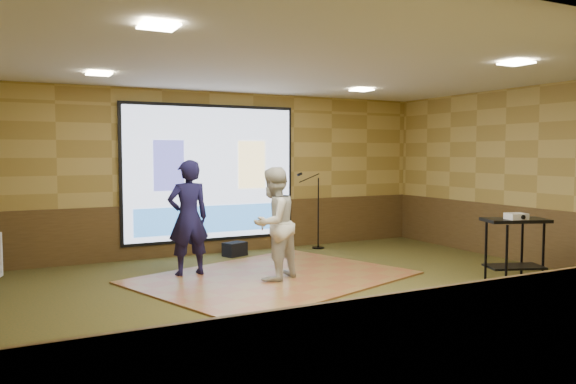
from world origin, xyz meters
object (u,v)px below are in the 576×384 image
player_left (188,218)px  av_table (515,238)px  projector_screen (211,175)px  dance_floor (273,277)px  mic_stand (316,223)px  duffel_bag (235,249)px  projector (516,216)px  player_right (273,224)px

player_left → av_table: (4.07, -2.54, -0.25)m
projector_screen → dance_floor: (0.12, -2.38, -1.46)m
projector_screen → mic_stand: projector_screen is taller
player_left → duffel_bag: player_left is taller
projector_screen → duffel_bag: (0.29, -0.41, -1.35)m
projector_screen → av_table: 5.30m
av_table → projector: projector is taller
player_left → duffel_bag: size_ratio=4.34×
player_right → av_table: (3.06, -1.66, -0.20)m
dance_floor → projector: size_ratio=14.18×
mic_stand → av_table: bearing=-94.3°
projector_screen → duffel_bag: projector_screen is taller
player_left → projector: (4.00, -2.62, 0.08)m
player_left → mic_stand: player_left is taller
projector → mic_stand: bearing=119.1°
dance_floor → duffel_bag: 1.98m
player_right → duffel_bag: bearing=-124.9°
dance_floor → player_right: player_right is taller
dance_floor → player_left: player_left is taller
projector → mic_stand: mic_stand is taller
av_table → duffel_bag: 4.76m
projector_screen → duffel_bag: bearing=-54.7°
mic_stand → duffel_bag: (-1.71, -0.02, -0.37)m
dance_floor → projector: projector is taller
av_table → mic_stand: mic_stand is taller
dance_floor → av_table: av_table is taller
mic_stand → projector: bearing=-95.6°
player_right → projector: (2.99, -1.73, 0.13)m
dance_floor → mic_stand: mic_stand is taller
projector_screen → av_table: projector_screen is taller
av_table → projector: size_ratio=3.51×
dance_floor → av_table: (2.99, -1.83, 0.63)m
duffel_bag → mic_stand: bearing=0.6°
projector_screen → player_right: projector_screen is taller
projector_screen → projector: bearing=-54.7°
mic_stand → player_right: bearing=-152.7°
mic_stand → projector_screen: bearing=148.4°
projector → player_left: bearing=161.0°
player_left → mic_stand: 3.25m
projector → duffel_bag: bearing=139.6°
mic_stand → dance_floor: bearing=-154.0°
dance_floor → duffel_bag: bearing=85.0°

